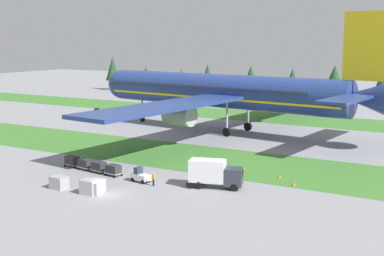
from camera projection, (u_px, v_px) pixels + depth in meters
The scene contains 20 objects.
ground_plane at pixel (106, 195), 62.37m from camera, with size 400.00×400.00×0.00m, color gray.
grass_strip_near at pixel (198, 158), 81.85m from camera, with size 320.00×17.49×0.01m, color #3D752D.
grass_strip_far at pixel (295, 119), 122.01m from camera, with size 320.00×17.49×0.01m, color #3D752D.
airliner at pixel (228, 91), 103.32m from camera, with size 64.78×79.96×23.23m.
baggage_tug at pixel (140, 176), 67.84m from camera, with size 2.75×1.63×1.97m.
cargo_dolly_lead at pixel (113, 169), 70.84m from camera, with size 2.38×1.78×1.55m.
cargo_dolly_second at pixel (99, 166), 72.58m from camera, with size 2.38×1.78×1.55m.
cargo_dolly_third at pixel (85, 163), 74.32m from camera, with size 2.38×1.78×1.55m.
cargo_dolly_fourth at pixel (72, 161), 76.06m from camera, with size 2.38×1.78×1.55m.
catering_truck at pixel (214, 173), 65.01m from camera, with size 7.32×4.20×3.58m.
pushback_tractor at pixel (98, 113), 126.58m from camera, with size 2.73×1.58×1.97m.
ground_crew_marshaller at pixel (153, 179), 66.04m from camera, with size 0.47×0.37×1.74m.
uld_container_0 at pixel (59, 182), 64.81m from camera, with size 2.00×1.60×1.58m, color #A3A3A8.
uld_container_1 at pixel (90, 187), 62.53m from camera, with size 2.00×1.60×1.78m, color #A3A3A8.
uld_container_2 at pixel (96, 186), 63.38m from camera, with size 2.00×1.60×1.60m, color #A3A3A8.
uld_container_3 at pixel (94, 188), 62.57m from camera, with size 2.00×1.60×1.56m, color #A3A3A8.
taxiway_marker_0 at pixel (243, 167), 74.84m from camera, with size 0.44×0.44×0.56m, color orange.
taxiway_marker_1 at pixel (294, 183), 66.06m from camera, with size 0.44×0.44×0.65m, color orange.
taxiway_marker_2 at pixel (279, 176), 70.19m from camera, with size 0.44×0.44×0.48m, color orange.
distant_tree_line at pixel (348, 80), 152.79m from camera, with size 172.18×10.81×12.29m.
Camera 1 is at (38.99, -46.94, 18.46)m, focal length 48.27 mm.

